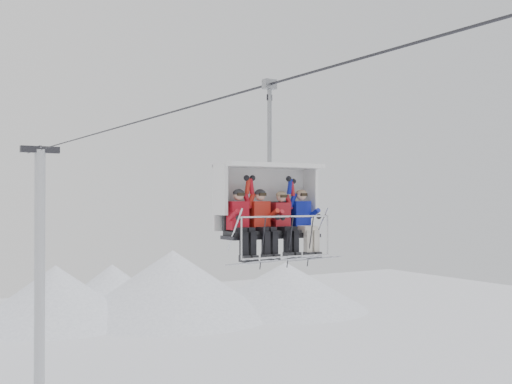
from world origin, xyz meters
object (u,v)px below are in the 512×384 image
skier_center_right (283,221)px  skier_far_right (303,220)px  chairlift_carrier (266,199)px  skier_far_left (240,221)px  lift_tower_right (40,292)px  skier_center_left (262,221)px

skier_center_right → skier_far_right: skier_far_right is taller
chairlift_carrier → skier_far_left: (-0.86, -0.30, -0.47)m
chairlift_carrier → skier_far_left: 1.02m
skier_center_right → skier_far_right: (0.56, 0.01, 0.02)m
chairlift_carrier → skier_center_right: (0.25, -0.31, -0.49)m
skier_far_left → skier_far_right: same height
lift_tower_right → chairlift_carrier: (0.00, -22.46, 4.91)m
chairlift_carrier → skier_center_right: chairlift_carrier is taller
skier_far_left → lift_tower_right: bearing=87.8°
skier_far_left → skier_far_right: (1.67, 0.00, 0.00)m
lift_tower_right → skier_far_right: (0.81, -22.76, 4.44)m
lift_tower_right → skier_far_left: bearing=-92.2°
lift_tower_right → skier_center_right: 23.20m
chairlift_carrier → skier_center_right: bearing=-50.6°
lift_tower_right → chairlift_carrier: bearing=-90.0°
lift_tower_right → skier_center_left: (-0.31, -22.76, 4.44)m
chairlift_carrier → skier_center_left: 0.64m
skier_center_left → skier_far_left: bearing=180.0°
lift_tower_right → chairlift_carrier: lift_tower_right is taller
skier_center_right → skier_far_right: bearing=0.6°
skier_far_left → skier_center_right: 1.11m
lift_tower_right → skier_far_left: (-0.86, -22.76, 4.44)m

